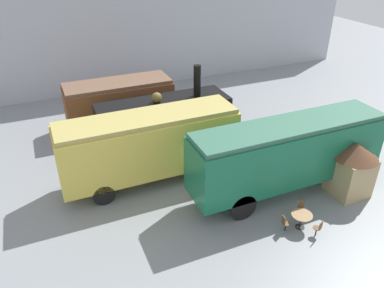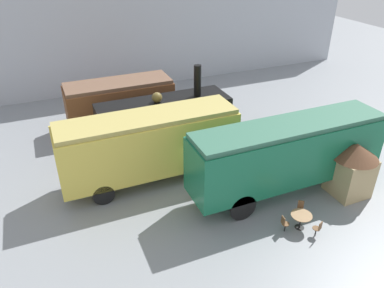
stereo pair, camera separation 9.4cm
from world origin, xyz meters
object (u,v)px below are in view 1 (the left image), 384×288
at_px(passenger_coach_wooden, 119,100).
at_px(streamlined_locomotive, 300,149).
at_px(steam_locomotive, 164,118).
at_px(passenger_coach_vintage, 149,143).
at_px(ticket_kiosk, 352,166).
at_px(visitor_person, 245,165).
at_px(cafe_chair_0, 301,207).
at_px(cafe_table_near, 302,217).

relative_size(passenger_coach_wooden, streamlined_locomotive, 0.59).
bearing_deg(steam_locomotive, passenger_coach_vintage, -120.99).
relative_size(streamlined_locomotive, ticket_kiosk, 4.14).
relative_size(passenger_coach_wooden, steam_locomotive, 0.89).
relative_size(visitor_person, ticket_kiosk, 0.55).
bearing_deg(passenger_coach_wooden, streamlined_locomotive, -59.09).
height_order(passenger_coach_vintage, streamlined_locomotive, streamlined_locomotive).
relative_size(passenger_coach_wooden, ticket_kiosk, 2.44).
distance_m(passenger_coach_vintage, ticket_kiosk, 10.62).
height_order(passenger_coach_vintage, ticket_kiosk, passenger_coach_vintage).
height_order(passenger_coach_wooden, ticket_kiosk, passenger_coach_wooden).
height_order(steam_locomotive, cafe_chair_0, steam_locomotive).
xyz_separation_m(cafe_chair_0, ticket_kiosk, (3.47, 0.58, 1.16)).
relative_size(steam_locomotive, cafe_chair_0, 9.50).
xyz_separation_m(passenger_coach_wooden, cafe_chair_0, (5.60, -13.30, -1.41)).
bearing_deg(steam_locomotive, cafe_chair_0, -68.28).
xyz_separation_m(passenger_coach_vintage, visitor_person, (4.79, -2.02, -1.42)).
height_order(passenger_coach_wooden, steam_locomotive, steam_locomotive).
xyz_separation_m(passenger_coach_vintage, cafe_table_near, (5.22, -6.55, -1.69)).
distance_m(streamlined_locomotive, visitor_person, 3.15).
bearing_deg(streamlined_locomotive, cafe_chair_0, -119.50).
bearing_deg(steam_locomotive, passenger_coach_wooden, 115.30).
bearing_deg(passenger_coach_vintage, streamlined_locomotive, -29.07).
height_order(passenger_coach_vintage, visitor_person, passenger_coach_vintage).
bearing_deg(steam_locomotive, cafe_table_near, -72.29).
distance_m(passenger_coach_wooden, passenger_coach_vintage, 7.46).
distance_m(passenger_coach_wooden, streamlined_locomotive, 13.14).
relative_size(passenger_coach_vintage, streamlined_locomotive, 0.77).
height_order(visitor_person, ticket_kiosk, ticket_kiosk).
bearing_deg(visitor_person, streamlined_locomotive, -40.94).
bearing_deg(passenger_coach_vintage, steam_locomotive, 59.01).
xyz_separation_m(passenger_coach_vintage, ticket_kiosk, (9.19, -5.27, -0.64)).
height_order(steam_locomotive, streamlined_locomotive, steam_locomotive).
distance_m(passenger_coach_wooden, ticket_kiosk, 15.62).
height_order(passenger_coach_wooden, streamlined_locomotive, streamlined_locomotive).
bearing_deg(cafe_chair_0, steam_locomotive, -122.33).
relative_size(cafe_table_near, ticket_kiosk, 0.33).
bearing_deg(steam_locomotive, streamlined_locomotive, -56.20).
bearing_deg(cafe_table_near, visitor_person, 95.33).
xyz_separation_m(passenger_coach_wooden, streamlined_locomotive, (6.75, -11.27, 0.52)).
bearing_deg(streamlined_locomotive, passenger_coach_wooden, 120.91).
bearing_deg(ticket_kiosk, streamlined_locomotive, 147.98).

